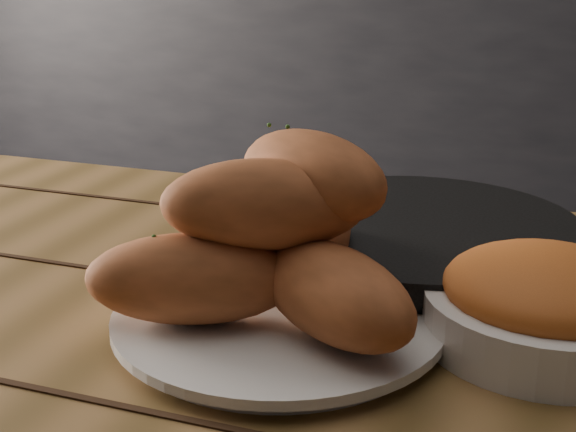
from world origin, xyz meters
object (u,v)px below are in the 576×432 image
object	(u,v)px
bowl	(546,303)
plate	(279,322)
bread_rolls	(278,240)
skillet	(418,241)

from	to	relation	value
bowl	plate	bearing A→B (deg)	-164.71
plate	bowl	distance (m)	0.20
plate	bowl	world-z (taller)	bowl
bread_rolls	skillet	xyz separation A→B (m)	(0.07, 0.17, -0.05)
bread_rolls	skillet	distance (m)	0.20
plate	bowl	size ratio (longest dim) A/B	1.41
bread_rolls	bowl	size ratio (longest dim) A/B	1.52
skillet	bowl	size ratio (longest dim) A/B	2.34
skillet	bread_rolls	bearing A→B (deg)	-113.20
plate	skillet	size ratio (longest dim) A/B	0.60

